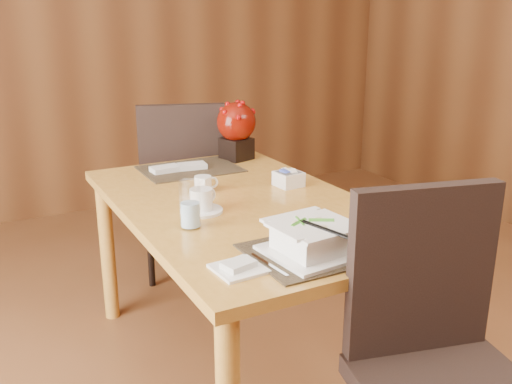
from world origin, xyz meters
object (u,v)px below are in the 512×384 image
dining_table (242,225)px  water_glass (190,204)px  creamer_jug (203,184)px  bread_plate (239,269)px  near_chair (439,349)px  sugar_caddy (289,179)px  soup_setting (311,239)px  berry_decor (236,127)px  far_chair (183,181)px  coffee_cup (201,202)px

dining_table → water_glass: bearing=-148.9°
creamer_jug → water_glass: bearing=-108.1°
bread_plate → near_chair: size_ratio=0.14×
water_glass → bread_plate: 0.39m
creamer_jug → bread_plate: (-0.21, -0.75, -0.03)m
sugar_caddy → soup_setting: bearing=-115.7°
bread_plate → creamer_jug: bearing=74.7°
berry_decor → water_glass: bearing=-125.3°
dining_table → soup_setting: soup_setting is taller
water_glass → creamer_jug: bearing=61.3°
creamer_jug → sugar_caddy: creamer_jug is taller
berry_decor → near_chair: size_ratio=0.29×
far_chair → sugar_caddy: bearing=118.7°
berry_decor → sugar_caddy: bearing=-91.1°
soup_setting → creamer_jug: bearing=87.4°
soup_setting → berry_decor: (0.33, 1.19, 0.11)m
sugar_caddy → far_chair: far_chair is taller
dining_table → creamer_jug: 0.25m
water_glass → bread_plate: size_ratio=1.22×
berry_decor → far_chair: bearing=117.5°
coffee_cup → far_chair: bearing=73.4°
creamer_jug → near_chair: near_chair is taller
soup_setting → far_chair: size_ratio=0.28×
dining_table → water_glass: (-0.28, -0.17, 0.18)m
dining_table → berry_decor: size_ratio=5.17×
creamer_jug → far_chair: far_chair is taller
soup_setting → coffee_cup: 0.55m
soup_setting → creamer_jug: size_ratio=3.05×
far_chair → near_chair: bearing=109.1°
creamer_jug → far_chair: size_ratio=0.09×
soup_setting → bread_plate: 0.25m
dining_table → creamer_jug: creamer_jug is taller
far_chair → berry_decor: bearing=135.5°
dining_table → berry_decor: bearing=65.7°
dining_table → bread_plate: 0.64m
dining_table → near_chair: (0.15, -0.93, -0.09)m
water_glass → creamer_jug: water_glass is taller
soup_setting → creamer_jug: 0.76m
soup_setting → far_chair: (0.16, 1.53, -0.23)m
berry_decor → dining_table: bearing=-114.3°
berry_decor → far_chair: 0.51m
coffee_cup → bread_plate: coffee_cup is taller
dining_table → sugar_caddy: bearing=20.1°
near_chair → soup_setting: bearing=131.7°
soup_setting → near_chair: 0.47m
creamer_jug → soup_setting: bearing=-76.5°
dining_table → coffee_cup: (-0.19, -0.04, 0.14)m
far_chair → coffee_cup: bearing=91.4°
dining_table → near_chair: bearing=-80.9°
berry_decor → near_chair: bearing=-95.0°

